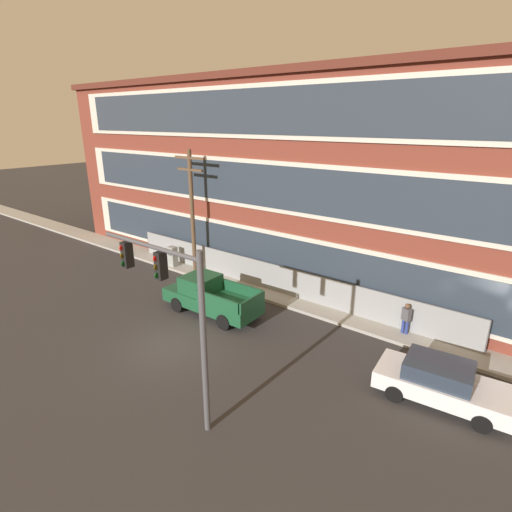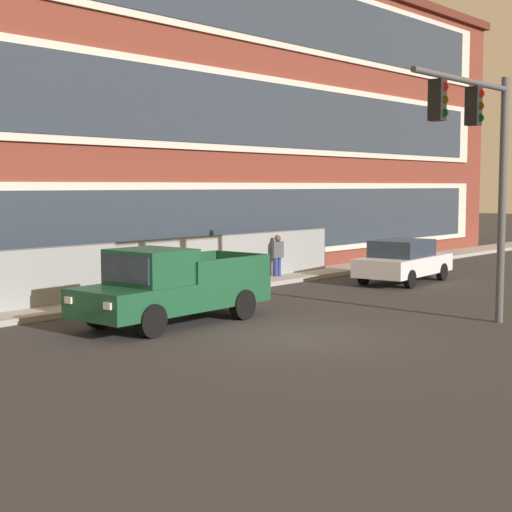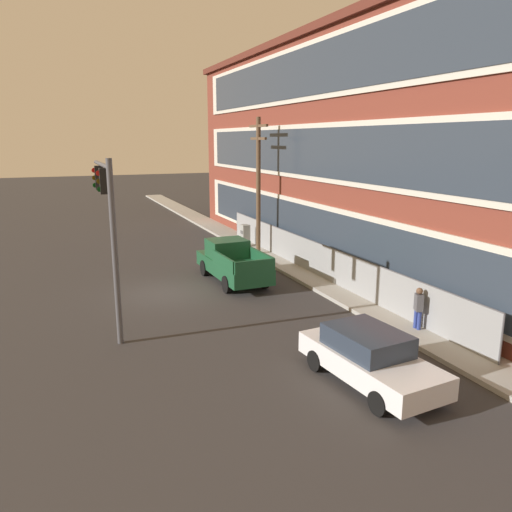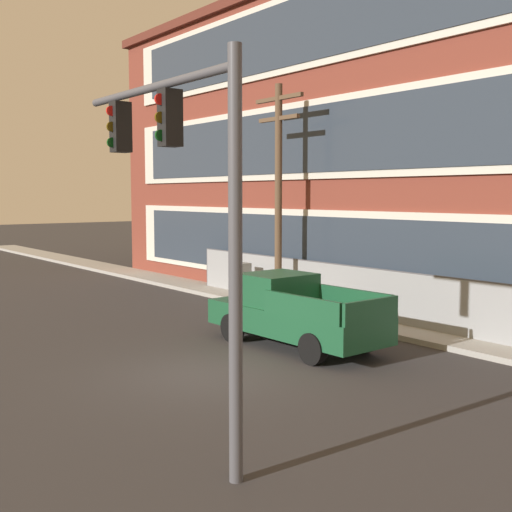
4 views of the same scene
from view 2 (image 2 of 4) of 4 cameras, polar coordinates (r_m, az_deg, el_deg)
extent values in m
plane|color=#333030|center=(18.35, 3.11, -5.91)|extent=(160.00, 160.00, 0.00)
cube|color=#9E9B93|center=(23.44, -11.03, -3.37)|extent=(80.00, 1.83, 0.16)
cube|color=brown|center=(30.05, -12.65, 9.70)|extent=(46.25, 9.74, 11.92)
cube|color=beige|center=(26.18, -6.08, 2.21)|extent=(42.55, 0.10, 2.86)
cube|color=#2D3844|center=(26.14, -6.00, 2.21)|extent=(40.70, 0.06, 2.38)
cube|color=beige|center=(26.28, -6.17, 10.90)|extent=(42.55, 0.10, 2.86)
cube|color=#2D3844|center=(26.24, -6.08, 10.91)|extent=(40.70, 0.06, 2.38)
cube|color=gray|center=(23.66, -11.45, -1.31)|extent=(22.70, 0.04, 1.79)
cylinder|color=#4C4C51|center=(31.82, 4.99, 0.41)|extent=(0.06, 0.06, 1.79)
cylinder|color=#4C4C51|center=(23.58, -11.49, 0.85)|extent=(22.70, 0.05, 0.05)
cylinder|color=#4C4C51|center=(20.93, 17.47, 3.81)|extent=(0.20, 0.20, 6.22)
cylinder|color=#4C4C51|center=(19.01, 14.87, 12.26)|extent=(4.57, 0.14, 0.14)
cube|color=black|center=(19.42, 15.53, 10.45)|extent=(0.28, 0.32, 0.90)
cylinder|color=red|center=(19.37, 16.04, 11.29)|extent=(0.04, 0.18, 0.18)
cylinder|color=#503E08|center=(19.34, 16.02, 10.46)|extent=(0.04, 0.18, 0.18)
cylinder|color=#0A4011|center=(19.31, 16.00, 9.64)|extent=(0.04, 0.18, 0.18)
cube|color=black|center=(17.86, 13.05, 10.99)|extent=(0.28, 0.32, 0.90)
cylinder|color=red|center=(17.80, 13.59, 11.90)|extent=(0.04, 0.18, 0.18)
cylinder|color=#503E08|center=(17.77, 13.57, 11.01)|extent=(0.04, 0.18, 0.18)
cylinder|color=#0A4011|center=(17.75, 13.55, 10.11)|extent=(0.04, 0.18, 0.18)
cube|color=#194C2D|center=(20.03, -6.02, -2.82)|extent=(5.46, 2.14, 0.70)
cube|color=#194C2D|center=(19.42, -7.64, -0.76)|extent=(1.67, 1.88, 0.86)
cube|color=#283342|center=(18.87, -9.49, -0.96)|extent=(0.10, 1.64, 0.65)
cube|color=#194C2D|center=(20.19, -1.69, -0.93)|extent=(2.71, 0.19, 0.56)
cube|color=#194C2D|center=(21.47, -5.47, -0.58)|extent=(2.71, 0.19, 0.56)
cube|color=#194C2D|center=(21.89, -1.04, -0.45)|extent=(0.15, 1.92, 0.56)
cylinder|color=black|center=(18.32, -7.62, -4.69)|extent=(0.81, 0.28, 0.80)
cylinder|color=black|center=(19.69, -11.28, -4.05)|extent=(0.81, 0.28, 0.80)
cylinder|color=black|center=(20.63, -0.98, -3.54)|extent=(0.81, 0.28, 0.80)
cylinder|color=black|center=(21.86, -4.66, -3.06)|extent=(0.81, 0.28, 0.80)
cube|color=white|center=(17.69, -10.75, -3.59)|extent=(0.07, 0.24, 0.16)
cube|color=white|center=(18.78, -13.49, -3.14)|extent=(0.07, 0.24, 0.16)
cube|color=silver|center=(28.95, 10.71, -0.64)|extent=(4.67, 2.30, 0.64)
cube|color=#283342|center=(28.73, 10.57, 0.56)|extent=(2.40, 1.87, 0.60)
cylinder|color=black|center=(30.62, 10.31, -0.92)|extent=(0.66, 0.26, 0.64)
cylinder|color=black|center=(29.91, 13.38, -1.12)|extent=(0.66, 0.26, 0.64)
cylinder|color=black|center=(28.14, 7.84, -1.42)|extent=(0.66, 0.26, 0.64)
cylinder|color=black|center=(27.35, 11.13, -1.65)|extent=(0.66, 0.26, 0.64)
cylinder|color=navy|center=(29.00, 1.47, -0.97)|extent=(0.14, 0.14, 0.85)
cylinder|color=navy|center=(29.13, 1.69, -0.94)|extent=(0.14, 0.14, 0.85)
cube|color=#4C4C51|center=(29.00, 1.58, 0.47)|extent=(0.46, 0.39, 0.60)
sphere|color=brown|center=(28.97, 1.58, 1.30)|extent=(0.24, 0.24, 0.24)
camera|label=1|loc=(27.68, 39.95, 16.90)|focal=28.00mm
camera|label=3|loc=(36.42, 30.98, 9.59)|focal=35.00mm
camera|label=4|loc=(26.62, 34.57, 5.63)|focal=45.00mm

